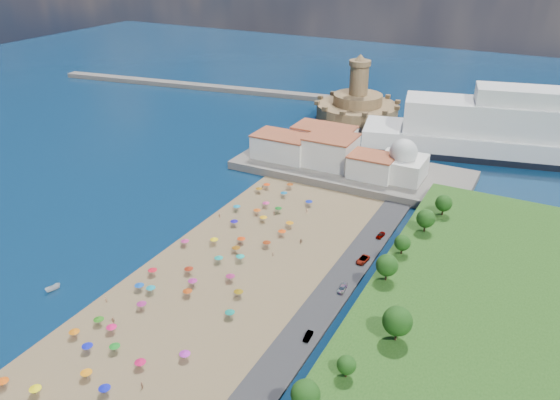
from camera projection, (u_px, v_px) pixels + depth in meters
The scene contains 12 objects.
ground at pixel (228, 256), 157.36m from camera, with size 700.00×700.00×0.00m, color #071938.
terrace at pixel (351, 170), 210.63m from camera, with size 90.00×36.00×3.00m, color #59544C.
jetty at pixel (333, 135), 247.78m from camera, with size 18.00×70.00×2.40m, color #59544C.
breakwater at pixel (210, 87), 324.36m from camera, with size 200.00×7.00×2.60m, color #59544C.
waterfront_buildings at pixel (322, 148), 213.77m from camera, with size 57.00×29.00×11.00m.
domed_building at pixel (402, 163), 197.42m from camera, with size 16.00×16.00×15.00m.
fortress at pixel (357, 107), 269.24m from camera, with size 40.00×40.00×32.40m.
beach_parasols at pixel (204, 264), 149.68m from camera, with size 32.45×116.96×2.20m.
beachgoers at pixel (234, 245), 160.70m from camera, with size 31.97×96.78×1.82m.
moored_boats at pixel (16, 312), 132.85m from camera, with size 3.92×27.33×1.61m.
parked_cars at pixel (356, 270), 148.32m from camera, with size 2.95×55.96×1.43m.
hillside_trees at pixel (386, 289), 125.34m from camera, with size 16.70×108.35×8.16m.
Camera 1 is at (75.66, -111.94, 83.63)m, focal length 35.00 mm.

